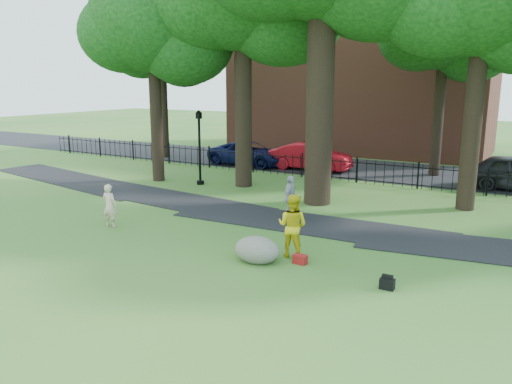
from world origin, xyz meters
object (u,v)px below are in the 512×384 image
Objects in this scene: lamppost at (200,148)px; red_sedan at (311,157)px; boulder at (257,248)px; man at (292,226)px; woman at (110,205)px.

lamppost reaches higher than red_sedan.
boulder is at bearing -164.93° from red_sedan.
man is at bearing -38.78° from lamppost.
man is at bearing 51.20° from boulder.
red_sedan is (1.43, 14.01, 0.01)m from woman.
red_sedan reaches higher than boulder.
man is (6.84, 0.42, 0.16)m from woman.
red_sedan is (-4.73, 14.45, 0.38)m from boulder.
man reaches higher than red_sedan.
woman is 0.33× the size of red_sedan.
woman is at bearing 171.14° from red_sedan.
woman is 6.85m from man.
man reaches higher than boulder.
boulder is at bearing 49.57° from man.
boulder is at bearing 168.24° from woman.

